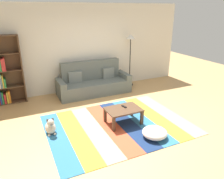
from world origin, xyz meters
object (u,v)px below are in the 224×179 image
object	(u,v)px
coffee_table	(123,111)
standing_lamp	(131,43)
couch	(93,83)
tv_remote	(124,107)
dog	(51,127)
pouf	(155,133)
bookshelf	(1,73)

from	to	relation	value
coffee_table	standing_lamp	xyz separation A→B (m)	(1.48, 2.33, 1.14)
couch	tv_remote	bearing A→B (deg)	-90.13
dog	tv_remote	world-z (taller)	dog
coffee_table	pouf	world-z (taller)	coffee_table
pouf	dog	bearing A→B (deg)	150.97
couch	tv_remote	xyz separation A→B (m)	(-0.00, -2.06, 0.05)
pouf	dog	xyz separation A→B (m)	(-1.93, 1.07, 0.05)
dog	pouf	bearing A→B (deg)	-29.03
coffee_table	standing_lamp	size ratio (longest dim) A/B	0.46
couch	coffee_table	distance (m)	2.14
bookshelf	standing_lamp	bearing A→B (deg)	-1.18
bookshelf	pouf	bearing A→B (deg)	-49.18
standing_lamp	tv_remote	bearing A→B (deg)	-122.23
dog	tv_remote	size ratio (longest dim) A/B	2.65
bookshelf	standing_lamp	xyz separation A→B (m)	(3.96, -0.08, 0.57)
dog	tv_remote	xyz separation A→B (m)	(1.68, -0.18, 0.22)
couch	bookshelf	distance (m)	2.62
bookshelf	dog	bearing A→B (deg)	-68.22
couch	coffee_table	xyz separation A→B (m)	(-0.06, -2.14, -0.02)
pouf	tv_remote	distance (m)	0.97
couch	standing_lamp	size ratio (longest dim) A/B	1.30
pouf	coffee_table	bearing A→B (deg)	110.67
dog	standing_lamp	distance (m)	3.95
standing_lamp	tv_remote	xyz separation A→B (m)	(-1.42, -2.25, -1.07)
coffee_table	pouf	size ratio (longest dim) A/B	1.53
bookshelf	standing_lamp	world-z (taller)	bookshelf
coffee_table	dog	distance (m)	1.65
couch	dog	xyz separation A→B (m)	(-1.68, -1.88, -0.18)
pouf	couch	bearing A→B (deg)	94.77
pouf	dog	world-z (taller)	dog
coffee_table	tv_remote	size ratio (longest dim) A/B	5.32
pouf	tv_remote	world-z (taller)	tv_remote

